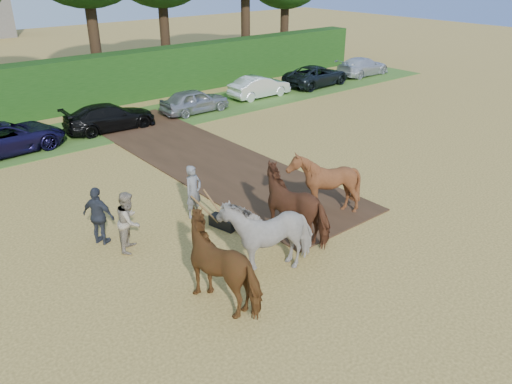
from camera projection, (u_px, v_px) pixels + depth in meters
The scene contains 8 objects.
ground at pixel (284, 227), 16.76m from camera, with size 120.00×120.00×0.00m, color gold.
earth_strip at pixel (204, 158), 22.51m from camera, with size 4.50×17.00×0.05m, color #472D1C.
grass_verge at pixel (107, 128), 26.54m from camera, with size 50.00×5.00×0.03m, color #38601E.
hedgerow at pixel (71, 85), 29.06m from camera, with size 46.00×1.60×3.00m, color #14380F.
spectator_near at pixel (129, 221), 15.13m from camera, with size 0.93×0.73×1.92m, color #B0A68A.
spectator_far at pixel (99, 216), 15.43m from camera, with size 1.12×0.47×1.91m, color #282C36.
plough_team at pixel (280, 216), 15.06m from camera, with size 7.62×6.24×2.28m.
parked_cars at pixel (176, 103), 28.44m from camera, with size 40.73×3.18×1.46m.
Camera 1 is at (-10.05, -10.73, 8.18)m, focal length 35.00 mm.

